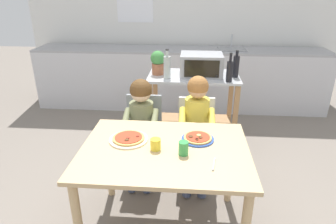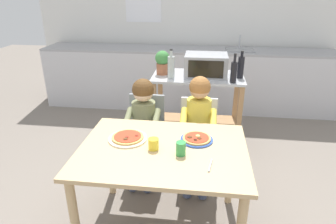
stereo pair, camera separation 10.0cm
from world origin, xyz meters
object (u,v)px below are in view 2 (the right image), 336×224
(dining_table, at_px, (163,161))
(drinking_cup_yellow, at_px, (153,144))
(kitchen_island_cart, at_px, (197,101))
(child_in_olive_shirt, at_px, (143,118))
(potted_herb_plant, at_px, (162,62))
(serving_spoon, at_px, (210,165))
(dining_chair_left, at_px, (146,130))
(pizza_plate_cream, at_px, (128,138))
(child_in_yellow_shirt, at_px, (198,121))
(dining_chair_right, at_px, (198,135))
(bottle_dark_olive_oil, at_px, (171,67))
(toaster_oven, at_px, (206,65))
(bottle_brown_beer, at_px, (234,72))
(drinking_cup_green, at_px, (181,149))
(pizza_plate_blue_rimmed, at_px, (197,139))
(bottle_tall_green_wine, at_px, (241,67))

(dining_table, height_order, drinking_cup_yellow, drinking_cup_yellow)
(kitchen_island_cart, bearing_deg, child_in_olive_shirt, -124.34)
(potted_herb_plant, xyz_separation_m, serving_spoon, (0.53, -1.53, -0.28))
(dining_table, xyz_separation_m, drinking_cup_yellow, (-0.06, -0.02, 0.15))
(dining_chair_left, bearing_deg, child_in_olive_shirt, -90.00)
(dining_table, bearing_deg, dining_chair_left, 110.27)
(pizza_plate_cream, bearing_deg, child_in_yellow_shirt, 44.63)
(dining_chair_right, bearing_deg, bottle_dark_olive_oil, 123.48)
(toaster_oven, relative_size, bottle_brown_beer, 1.52)
(dining_table, bearing_deg, bottle_dark_olive_oil, 93.85)
(drinking_cup_green, bearing_deg, drinking_cup_yellow, 165.29)
(toaster_oven, distance_m, pizza_plate_cream, 1.38)
(dining_chair_left, xyz_separation_m, pizza_plate_blue_rimmed, (0.51, -0.61, 0.27))
(dining_chair_right, distance_m, child_in_olive_shirt, 0.55)
(bottle_dark_olive_oil, bearing_deg, pizza_plate_blue_rimmed, -73.38)
(child_in_olive_shirt, bearing_deg, kitchen_island_cart, 55.66)
(bottle_brown_beer, xyz_separation_m, pizza_plate_cream, (-0.83, -1.03, -0.25))
(dining_chair_right, xyz_separation_m, pizza_plate_blue_rimmed, (-0.00, -0.58, 0.27))
(bottle_brown_beer, height_order, potted_herb_plant, bottle_brown_beer)
(kitchen_island_cart, relative_size, toaster_oven, 2.20)
(kitchen_island_cart, height_order, bottle_dark_olive_oil, bottle_dark_olive_oil)
(bottle_dark_olive_oil, bearing_deg, potted_herb_plant, 128.18)
(bottle_dark_olive_oil, distance_m, dining_chair_left, 0.72)
(child_in_olive_shirt, height_order, drinking_cup_green, child_in_olive_shirt)
(kitchen_island_cart, height_order, bottle_tall_green_wine, bottle_tall_green_wine)
(kitchen_island_cart, relative_size, drinking_cup_yellow, 12.12)
(bottle_brown_beer, relative_size, pizza_plate_blue_rimmed, 1.22)
(child_in_yellow_shirt, relative_size, pizza_plate_cream, 3.66)
(bottle_tall_green_wine, relative_size, drinking_cup_green, 2.97)
(bottle_tall_green_wine, xyz_separation_m, dining_chair_left, (-0.92, -0.55, -0.53))
(dining_table, relative_size, dining_chair_left, 1.47)
(child_in_olive_shirt, relative_size, pizza_plate_blue_rimmed, 4.18)
(bottle_tall_green_wine, bearing_deg, child_in_olive_shirt, -144.05)
(pizza_plate_cream, bearing_deg, pizza_plate_blue_rimmed, 5.14)
(bottle_brown_beer, height_order, dining_chair_right, bottle_brown_beer)
(dining_chair_right, bearing_deg, pizza_plate_cream, -129.35)
(child_in_yellow_shirt, bearing_deg, child_in_olive_shirt, 176.62)
(dining_chair_right, relative_size, child_in_yellow_shirt, 0.77)
(bottle_brown_beer, xyz_separation_m, child_in_olive_shirt, (-0.83, -0.49, -0.34))
(child_in_olive_shirt, distance_m, child_in_yellow_shirt, 0.51)
(kitchen_island_cart, xyz_separation_m, serving_spoon, (0.13, -1.52, 0.15))
(child_in_olive_shirt, bearing_deg, dining_chair_right, 9.83)
(toaster_oven, distance_m, serving_spoon, 1.54)
(potted_herb_plant, distance_m, pizza_plate_blue_rimmed, 1.30)
(potted_herb_plant, bearing_deg, dining_table, -81.79)
(bottle_tall_green_wine, height_order, dining_table, bottle_tall_green_wine)
(dining_chair_right, distance_m, pizza_plate_cream, 0.85)
(dining_chair_right, bearing_deg, dining_table, -108.00)
(pizza_plate_cream, xyz_separation_m, drinking_cup_yellow, (0.22, -0.12, 0.03))
(child_in_yellow_shirt, bearing_deg, drinking_cup_green, -98.45)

